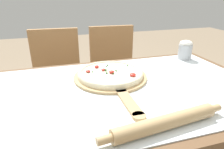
{
  "coord_description": "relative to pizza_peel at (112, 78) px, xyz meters",
  "views": [
    {
      "loc": [
        -0.25,
        -0.76,
        1.18
      ],
      "look_at": [
        0.01,
        0.1,
        0.8
      ],
      "focal_mm": 32.0,
      "sensor_mm": 36.0,
      "label": 1
    }
  ],
  "objects": [
    {
      "name": "pizza",
      "position": [
        0.0,
        0.02,
        0.02
      ],
      "size": [
        0.33,
        0.33,
        0.03
      ],
      "color": "beige",
      "rests_on": "pizza_peel"
    },
    {
      "name": "towel_cloth",
      "position": [
        -0.01,
        -0.11,
        -0.01
      ],
      "size": [
        1.32,
        0.74,
        0.0
      ],
      "color": "silver",
      "rests_on": "dining_table"
    },
    {
      "name": "flour_cup",
      "position": [
        0.54,
        0.18,
        0.06
      ],
      "size": [
        0.08,
        0.08,
        0.12
      ],
      "color": "#B2B7BC",
      "rests_on": "towel_cloth"
    },
    {
      "name": "chair_right",
      "position": [
        0.22,
        0.68,
        -0.25
      ],
      "size": [
        0.42,
        0.42,
        0.9
      ],
      "rotation": [
        0.0,
        0.0,
        -0.05
      ],
      "color": "#A37547",
      "rests_on": "ground_plane"
    },
    {
      "name": "chair_left",
      "position": [
        -0.26,
        0.68,
        -0.25
      ],
      "size": [
        0.42,
        0.42,
        0.9
      ],
      "rotation": [
        0.0,
        0.0,
        -0.06
      ],
      "color": "#A37547",
      "rests_on": "ground_plane"
    },
    {
      "name": "rolling_pin",
      "position": [
        0.06,
        -0.42,
        0.02
      ],
      "size": [
        0.46,
        0.09,
        0.05
      ],
      "rotation": [
        0.0,
        0.0,
        0.11
      ],
      "color": "tan",
      "rests_on": "towel_cloth"
    },
    {
      "name": "pizza_peel",
      "position": [
        0.0,
        0.0,
        0.0
      ],
      "size": [
        0.37,
        0.57,
        0.01
      ],
      "color": "tan",
      "rests_on": "towel_cloth"
    },
    {
      "name": "dining_table",
      "position": [
        -0.01,
        -0.11,
        -0.13
      ],
      "size": [
        1.4,
        0.82,
        0.76
      ],
      "color": "brown",
      "rests_on": "ground_plane"
    }
  ]
}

